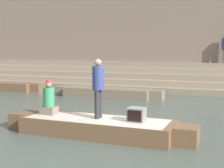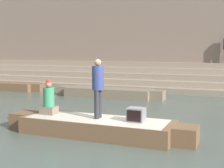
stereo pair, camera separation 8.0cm
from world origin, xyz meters
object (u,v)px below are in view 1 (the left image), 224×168
person_standing (98,84)px  tv_set (137,115)px  moored_boat_shore (107,92)px  moored_boat_distant (3,86)px  rowboat_main (97,126)px  person_rowing (49,100)px

person_standing → tv_set: person_standing is taller
person_standing → tv_set: bearing=3.3°
moored_boat_shore → moored_boat_distant: size_ratio=1.01×
rowboat_main → tv_set: tv_set is taller
tv_set → moored_boat_shore: size_ratio=0.08×
person_rowing → moored_boat_shore: 7.27m
rowboat_main → tv_set: 1.26m
person_rowing → moored_boat_distant: (-8.54, 7.70, -0.67)m
rowboat_main → person_rowing: (-1.66, 0.05, 0.67)m
moored_boat_shore → moored_boat_distant: bearing=172.2°
person_rowing → tv_set: size_ratio=2.30×
person_rowing → moored_boat_distant: 11.52m
person_rowing → tv_set: (2.85, 0.03, -0.24)m
person_rowing → moored_boat_distant: bearing=122.4°
tv_set → moored_boat_shore: 8.12m
moored_boat_shore → moored_boat_distant: same height
tv_set → rowboat_main: bearing=177.5°
moored_boat_distant → person_standing: bearing=-34.8°
rowboat_main → moored_boat_distant: bearing=141.9°
rowboat_main → person_rowing: 1.79m
rowboat_main → person_standing: person_standing is taller
rowboat_main → moored_boat_shore: size_ratio=0.95×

